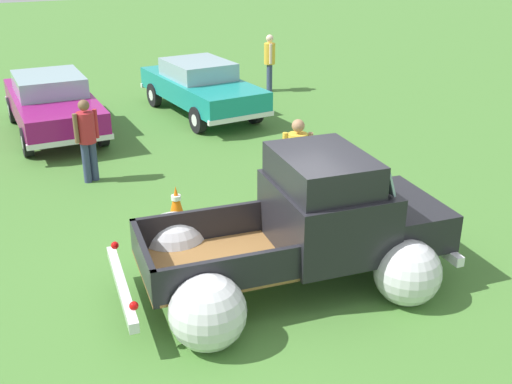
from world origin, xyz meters
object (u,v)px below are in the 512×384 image
at_px(spectator_0, 87,136).
at_px(spectator_1, 297,159).
at_px(spectator_2, 270,59).
at_px(lane_cone_0, 176,203).
at_px(vintage_pickup_truck, 309,233).
at_px(show_car_0, 52,102).
at_px(show_car_1, 201,86).

distance_m(spectator_0, spectator_1, 4.26).
distance_m(spectator_1, spectator_2, 8.84).
bearing_deg(spectator_0, lane_cone_0, -178.86).
xyz_separation_m(spectator_0, spectator_2, (6.49, 5.23, 0.03)).
bearing_deg(lane_cone_0, spectator_2, 54.40).
bearing_deg(lane_cone_0, spectator_0, 112.54).
xyz_separation_m(vintage_pickup_truck, show_car_0, (-2.30, 8.73, 0.03)).
relative_size(vintage_pickup_truck, show_car_1, 1.02).
distance_m(show_car_0, spectator_0, 3.59).
height_order(show_car_0, spectator_0, spectator_0).
distance_m(spectator_0, lane_cone_0, 2.71).
height_order(vintage_pickup_truck, spectator_1, vintage_pickup_truck).
bearing_deg(vintage_pickup_truck, show_car_0, 109.57).
relative_size(vintage_pickup_truck, spectator_0, 2.84).
bearing_deg(show_car_0, vintage_pickup_truck, 13.52).
bearing_deg(spectator_2, spectator_0, 56.10).
bearing_deg(show_car_1, show_car_0, -94.80).
relative_size(show_car_0, spectator_1, 2.72).
xyz_separation_m(vintage_pickup_truck, spectator_0, (-2.10, 5.15, 0.20)).
height_order(spectator_0, lane_cone_0, spectator_0).
bearing_deg(spectator_1, show_car_0, -128.83).
height_order(show_car_1, spectator_1, spectator_1).
bearing_deg(spectator_0, show_car_1, -66.56).
relative_size(show_car_1, spectator_2, 2.70).
bearing_deg(spectator_2, vintage_pickup_truck, 84.31).
xyz_separation_m(spectator_0, spectator_1, (3.09, -2.93, 0.01)).
relative_size(show_car_0, spectator_0, 2.75).
bearing_deg(lane_cone_0, spectator_1, -13.50).
distance_m(vintage_pickup_truck, show_car_1, 8.95).
bearing_deg(spectator_1, vintage_pickup_truck, 0.22).
xyz_separation_m(spectator_1, lane_cone_0, (-2.08, 0.50, -0.66)).
bearing_deg(spectator_2, show_car_1, 46.39).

